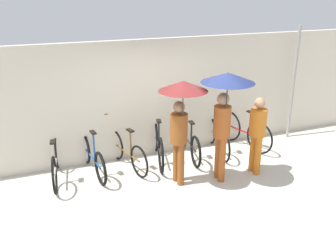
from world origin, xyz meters
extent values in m
plane|color=beige|center=(0.00, 0.00, 0.00)|extent=(30.00, 30.00, 0.00)
cube|color=beige|center=(0.00, 2.06, 1.27)|extent=(12.25, 0.12, 2.54)
torus|color=black|center=(-2.05, 2.09, 0.35)|extent=(0.14, 0.70, 0.70)
torus|color=black|center=(-2.20, 1.04, 0.35)|extent=(0.14, 0.70, 0.70)
cylinder|color=#A59E93|center=(-2.12, 1.56, 0.35)|extent=(0.19, 1.05, 0.04)
cylinder|color=#A59E93|center=(-2.15, 1.38, 0.60)|extent=(0.04, 0.04, 0.49)
cube|color=black|center=(-2.15, 1.38, 0.86)|extent=(0.12, 0.21, 0.03)
cylinder|color=#A59E93|center=(-2.05, 2.09, 0.69)|extent=(0.04, 0.04, 0.67)
cylinder|color=#A59E93|center=(-2.05, 2.09, 1.02)|extent=(0.44, 0.09, 0.03)
torus|color=black|center=(-1.47, 2.10, 0.33)|extent=(0.12, 0.66, 0.66)
torus|color=black|center=(-1.36, 1.03, 0.33)|extent=(0.12, 0.66, 0.66)
cylinder|color=#19478C|center=(-1.42, 1.57, 0.33)|extent=(0.14, 1.07, 0.04)
cylinder|color=#19478C|center=(-1.40, 1.38, 0.63)|extent=(0.04, 0.04, 0.60)
cube|color=black|center=(-1.40, 1.38, 0.94)|extent=(0.11, 0.21, 0.03)
cylinder|color=#19478C|center=(-1.47, 2.10, 0.65)|extent=(0.04, 0.04, 0.64)
cylinder|color=#19478C|center=(-1.47, 2.10, 0.97)|extent=(0.44, 0.07, 0.03)
torus|color=black|center=(-0.82, 2.04, 0.33)|extent=(0.19, 0.65, 0.66)
torus|color=black|center=(-0.60, 1.06, 0.33)|extent=(0.19, 0.65, 0.66)
cylinder|color=brown|center=(-0.71, 1.55, 0.33)|extent=(0.26, 0.99, 0.04)
cylinder|color=brown|center=(-0.67, 1.38, 0.60)|extent=(0.04, 0.04, 0.53)
cube|color=black|center=(-0.67, 1.38, 0.88)|extent=(0.13, 0.21, 0.03)
cylinder|color=brown|center=(-0.82, 2.04, 0.70)|extent=(0.04, 0.04, 0.73)
cylinder|color=brown|center=(-0.82, 2.04, 1.06)|extent=(0.44, 0.12, 0.03)
torus|color=black|center=(0.13, 2.15, 0.37)|extent=(0.23, 0.73, 0.74)
torus|color=black|center=(-0.13, 1.08, 0.37)|extent=(0.23, 0.73, 0.74)
cylinder|color=black|center=(0.00, 1.62, 0.37)|extent=(0.30, 1.07, 0.04)
cylinder|color=black|center=(-0.05, 1.43, 0.67)|extent=(0.04, 0.04, 0.59)
cube|color=black|center=(-0.05, 1.43, 0.98)|extent=(0.14, 0.22, 0.03)
cylinder|color=black|center=(0.13, 2.15, 0.66)|extent=(0.04, 0.04, 0.58)
cylinder|color=black|center=(0.13, 2.15, 0.96)|extent=(0.43, 0.13, 0.03)
torus|color=black|center=(0.79, 2.12, 0.34)|extent=(0.16, 0.68, 0.68)
torus|color=black|center=(0.63, 1.06, 0.34)|extent=(0.16, 0.68, 0.68)
cylinder|color=black|center=(0.71, 1.59, 0.34)|extent=(0.20, 1.07, 0.04)
cylinder|color=black|center=(0.68, 1.40, 0.59)|extent=(0.04, 0.04, 0.50)
cube|color=black|center=(0.68, 1.40, 0.86)|extent=(0.12, 0.21, 0.03)
cylinder|color=black|center=(0.79, 2.12, 0.66)|extent=(0.04, 0.04, 0.65)
cylinder|color=black|center=(0.79, 2.12, 0.98)|extent=(0.44, 0.09, 0.03)
torus|color=black|center=(1.51, 2.08, 0.32)|extent=(0.17, 0.64, 0.65)
torus|color=black|center=(1.32, 1.07, 0.32)|extent=(0.17, 0.64, 0.65)
cylinder|color=#A59E93|center=(1.42, 1.57, 0.32)|extent=(0.23, 1.01, 0.04)
cylinder|color=#A59E93|center=(1.38, 1.40, 0.63)|extent=(0.04, 0.04, 0.61)
cube|color=black|center=(1.38, 1.40, 0.95)|extent=(0.13, 0.21, 0.03)
cylinder|color=#A59E93|center=(1.51, 2.08, 0.70)|extent=(0.04, 0.04, 0.76)
cylinder|color=#A59E93|center=(1.51, 2.08, 1.08)|extent=(0.44, 0.11, 0.03)
torus|color=black|center=(2.01, 2.07, 0.37)|extent=(0.22, 0.73, 0.75)
torus|color=black|center=(2.24, 1.15, 0.37)|extent=(0.22, 0.73, 0.75)
cylinder|color=maroon|center=(2.12, 1.61, 0.37)|extent=(0.27, 0.93, 0.04)
cylinder|color=maroon|center=(2.16, 1.45, 0.63)|extent=(0.04, 0.04, 0.51)
cube|color=black|center=(2.16, 1.45, 0.90)|extent=(0.14, 0.22, 0.03)
cylinder|color=maroon|center=(2.01, 2.07, 0.67)|extent=(0.04, 0.04, 0.59)
cylinder|color=maroon|center=(2.01, 2.07, 0.96)|extent=(0.43, 0.13, 0.03)
cylinder|color=brown|center=(0.02, 0.66, 0.41)|extent=(0.13, 0.13, 0.83)
cylinder|color=brown|center=(0.04, 0.48, 0.41)|extent=(0.13, 0.13, 0.83)
cylinder|color=brown|center=(0.03, 0.57, 1.11)|extent=(0.32, 0.32, 0.56)
sphere|color=#997051|center=(0.03, 0.57, 1.52)|extent=(0.22, 0.22, 0.22)
cylinder|color=#332D28|center=(0.04, 0.43, 1.50)|extent=(0.02, 0.02, 0.71)
cone|color=#591919|center=(0.04, 0.43, 1.94)|extent=(0.87, 0.87, 0.18)
cylinder|color=#9E4C1E|center=(0.83, 0.49, 0.44)|extent=(0.13, 0.13, 0.89)
cylinder|color=#9E4C1E|center=(0.82, 0.31, 0.44)|extent=(0.13, 0.13, 0.89)
cylinder|color=#9E4C1E|center=(0.83, 0.40, 1.19)|extent=(0.32, 0.32, 0.60)
sphere|color=tan|center=(0.83, 0.40, 1.63)|extent=(0.23, 0.23, 0.23)
cylinder|color=#332D28|center=(0.82, 0.26, 1.59)|extent=(0.02, 0.02, 0.74)
cone|color=#19234C|center=(0.82, 0.26, 2.05)|extent=(0.96, 0.96, 0.18)
cylinder|color=#C66B1E|center=(1.63, 0.49, 0.40)|extent=(0.13, 0.13, 0.80)
cylinder|color=#C66B1E|center=(1.62, 0.31, 0.40)|extent=(0.13, 0.13, 0.80)
cylinder|color=#C66B1E|center=(1.63, 0.40, 1.07)|extent=(0.32, 0.32, 0.54)
sphere|color=tan|center=(1.63, 0.40, 1.47)|extent=(0.21, 0.21, 0.21)
cylinder|color=gray|center=(3.49, 1.73, 1.36)|extent=(0.07, 0.07, 2.72)
camera|label=1|loc=(-2.49, -5.29, 3.54)|focal=40.00mm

